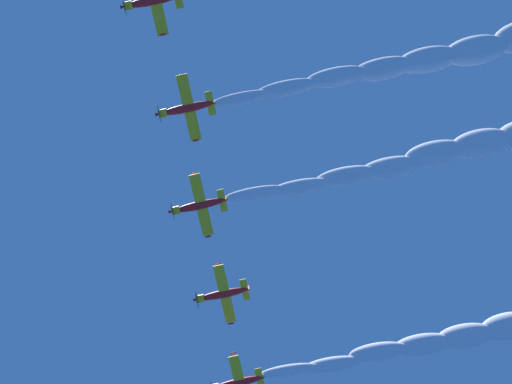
# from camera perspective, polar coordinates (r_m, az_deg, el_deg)

# --- Properties ---
(airplane_lead) EXTENTS (8.06, 7.20, 2.77)m
(airplane_lead) POSITION_cam_1_polar(r_m,az_deg,el_deg) (88.01, -7.95, 14.21)
(airplane_lead) COLOR red
(airplane_left_wingman) EXTENTS (8.05, 7.21, 2.68)m
(airplane_left_wingman) POSITION_cam_1_polar(r_m,az_deg,el_deg) (88.75, -5.40, 6.35)
(airplane_left_wingman) COLOR red
(airplane_right_wingman) EXTENTS (8.04, 7.20, 2.79)m
(airplane_right_wingman) POSITION_cam_1_polar(r_m,az_deg,el_deg) (90.37, -4.44, -1.04)
(airplane_right_wingman) COLOR red
(airplane_outer_left) EXTENTS (8.05, 7.21, 2.46)m
(airplane_outer_left) POSITION_cam_1_polar(r_m,az_deg,el_deg) (94.70, -2.65, -7.79)
(airplane_outer_left) COLOR red
(airplane_outer_right) EXTENTS (8.02, 7.21, 2.73)m
(airplane_outer_right) POSITION_cam_1_polar(r_m,az_deg,el_deg) (97.22, -1.50, -14.33)
(airplane_outer_right) COLOR red
(smoke_trail_left_wingman) EXTENTS (12.26, 41.14, 5.11)m
(smoke_trail_left_wingman) POSITION_cam_1_polar(r_m,az_deg,el_deg) (92.14, 13.47, 9.95)
(smoke_trail_left_wingman) COLOR white
(smoke_trail_right_wingman) EXTENTS (12.03, 40.63, 5.04)m
(smoke_trail_right_wingman) POSITION_cam_1_polar(r_m,az_deg,el_deg) (93.25, 13.90, 2.86)
(smoke_trail_right_wingman) COLOR white
(smoke_trail_outer_right) EXTENTS (11.39, 40.88, 5.10)m
(smoke_trail_outer_right) POSITION_cam_1_polar(r_m,az_deg,el_deg) (100.10, 15.97, -10.38)
(smoke_trail_outer_right) COLOR white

